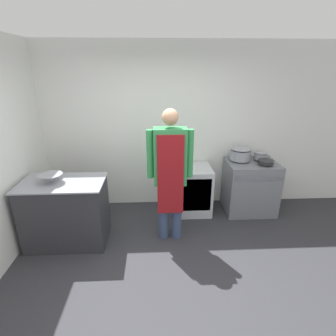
% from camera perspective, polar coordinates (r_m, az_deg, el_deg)
% --- Properties ---
extents(ground_plane, '(14.00, 14.00, 0.00)m').
position_cam_1_polar(ground_plane, '(3.19, -0.34, -24.86)').
color(ground_plane, '#2D2D33').
extents(wall_back, '(8.00, 0.05, 2.70)m').
position_cam_1_polar(wall_back, '(4.38, -1.54, 8.57)').
color(wall_back, white).
rests_on(wall_back, ground_plane).
extents(wall_left, '(0.05, 8.00, 2.70)m').
position_cam_1_polar(wall_left, '(3.83, -31.61, 3.63)').
color(wall_left, white).
rests_on(wall_left, ground_plane).
extents(prep_counter, '(1.09, 0.66, 0.90)m').
position_cam_1_polar(prep_counter, '(3.87, -21.23, -8.95)').
color(prep_counter, '#2D2D33').
rests_on(prep_counter, ground_plane).
extents(stove, '(0.80, 0.63, 0.88)m').
position_cam_1_polar(stove, '(4.58, 17.39, -3.96)').
color(stove, slate).
rests_on(stove, ground_plane).
extents(fridge_unit, '(0.56, 0.60, 0.78)m').
position_cam_1_polar(fridge_unit, '(4.41, 5.53, -4.66)').
color(fridge_unit, silver).
rests_on(fridge_unit, ground_plane).
extents(person_cook, '(0.60, 0.24, 1.83)m').
position_cam_1_polar(person_cook, '(3.43, 0.44, -0.35)').
color(person_cook, '#38476B').
rests_on(person_cook, ground_plane).
extents(mixing_bowl, '(0.30, 0.30, 0.12)m').
position_cam_1_polar(mixing_bowl, '(3.68, -24.10, -2.10)').
color(mixing_bowl, gray).
rests_on(mixing_bowl, prep_counter).
extents(stock_pot, '(0.33, 0.33, 0.21)m').
position_cam_1_polar(stock_pot, '(4.42, 15.49, 3.12)').
color(stock_pot, gray).
rests_on(stock_pot, stove).
extents(saute_pan, '(0.24, 0.24, 0.06)m').
position_cam_1_polar(saute_pan, '(4.37, 20.50, 1.26)').
color(saute_pan, '#262628').
rests_on(saute_pan, stove).
extents(sauce_pot, '(0.21, 0.21, 0.13)m').
position_cam_1_polar(sauce_pot, '(4.55, 19.53, 2.62)').
color(sauce_pot, gray).
rests_on(sauce_pot, stove).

